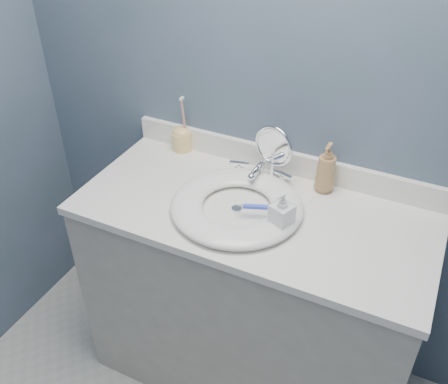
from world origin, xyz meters
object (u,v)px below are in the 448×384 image
Objects in this scene: soap_bottle_amber at (326,168)px; soap_bottle_clear at (282,212)px; makeup_mirror at (273,152)px; toothbrush_holder at (182,138)px.

soap_bottle_amber is 0.28m from soap_bottle_clear.
makeup_mirror reaches higher than soap_bottle_amber.
makeup_mirror is 1.22× the size of soap_bottle_amber.
makeup_mirror is at bearing -166.21° from soap_bottle_amber.
makeup_mirror is 0.28m from soap_bottle_clear.
makeup_mirror is at bearing 138.71° from soap_bottle_clear.
toothbrush_holder is at bearing 171.56° from soap_bottle_clear.
soap_bottle_clear is (-0.06, -0.27, -0.02)m from soap_bottle_amber.
toothbrush_holder is (-0.53, 0.30, -0.02)m from soap_bottle_clear.
toothbrush_holder is at bearing -174.50° from makeup_mirror.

